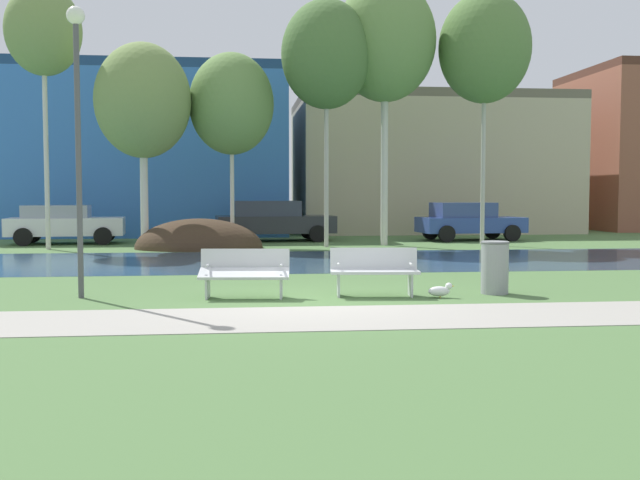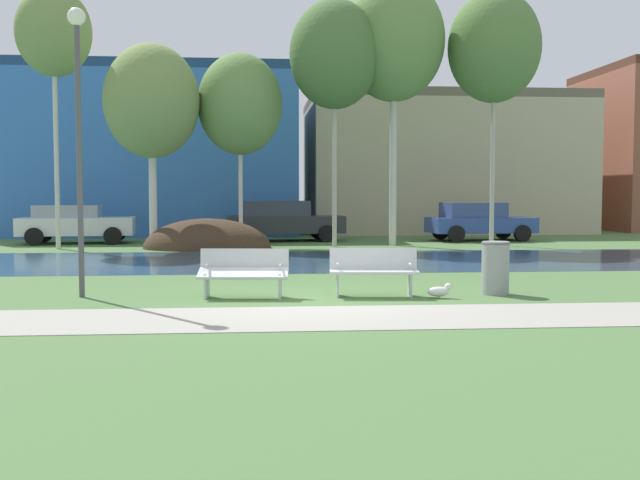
{
  "view_description": "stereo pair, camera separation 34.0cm",
  "coord_description": "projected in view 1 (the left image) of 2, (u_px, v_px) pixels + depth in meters",
  "views": [
    {
      "loc": [
        -1.25,
        -12.78,
        1.89
      ],
      "look_at": [
        0.26,
        1.27,
        0.99
      ],
      "focal_mm": 42.06,
      "sensor_mm": 36.0,
      "label": 1
    },
    {
      "loc": [
        -0.91,
        -12.82,
        1.89
      ],
      "look_at": [
        0.26,
        1.27,
        0.99
      ],
      "focal_mm": 42.06,
      "sensor_mm": 36.0,
      "label": 2
    }
  ],
  "objects": [
    {
      "name": "building_beige_block",
      "position": [
        426.0,
        165.0,
        37.18
      ],
      "size": [
        12.74,
        8.93,
        6.46
      ],
      "color": "#BCAD8E",
      "rests_on": "ground"
    },
    {
      "name": "building_blue_store",
      "position": [
        135.0,
        154.0,
        35.2
      ],
      "size": [
        13.82,
        9.94,
        7.37
      ],
      "color": "#3870C6",
      "rests_on": "ground"
    },
    {
      "name": "birch_right",
      "position": [
        485.0,
        48.0,
        26.52
      ],
      "size": [
        3.26,
        3.26,
        8.98
      ],
      "color": "#BCB7A8",
      "rests_on": "ground"
    },
    {
      "name": "river_band",
      "position": [
        286.0,
        261.0,
        20.6
      ],
      "size": [
        80.0,
        6.62,
        0.01
      ],
      "primitive_type": "cube",
      "color": "#33516B",
      "rests_on": "ground"
    },
    {
      "name": "parked_hatch_third_blue",
      "position": [
        468.0,
        221.0,
        29.37
      ],
      "size": [
        4.18,
        2.3,
        1.49
      ],
      "color": "#2D4793",
      "rests_on": "ground"
    },
    {
      "name": "parked_sedan_second_dark",
      "position": [
        273.0,
        220.0,
        28.96
      ],
      "size": [
        4.66,
        2.42,
        1.56
      ],
      "color": "#282B30",
      "rests_on": "ground"
    },
    {
      "name": "seagull",
      "position": [
        440.0,
        291.0,
        13.39
      ],
      "size": [
        0.48,
        0.18,
        0.27
      ],
      "color": "white",
      "rests_on": "ground"
    },
    {
      "name": "streetlamp",
      "position": [
        77.0,
        103.0,
        13.18
      ],
      "size": [
        0.32,
        0.32,
        5.14
      ],
      "color": "#4C4C51",
      "rests_on": "ground"
    },
    {
      "name": "birch_far_left",
      "position": [
        43.0,
        31.0,
        24.38
      ],
      "size": [
        2.45,
        2.45,
        9.18
      ],
      "color": "beige",
      "rests_on": "ground"
    },
    {
      "name": "parked_van_nearest_white",
      "position": [
        64.0,
        223.0,
        27.36
      ],
      "size": [
        4.23,
        2.29,
        1.42
      ],
      "color": "silver",
      "rests_on": "ground"
    },
    {
      "name": "paved_path_strip",
      "position": [
        324.0,
        318.0,
        11.25
      ],
      "size": [
        60.0,
        2.19,
        0.01
      ],
      "primitive_type": "cube",
      "color": "#9E998E",
      "rests_on": "ground"
    },
    {
      "name": "birch_center_right",
      "position": [
        385.0,
        41.0,
        26.31
      ],
      "size": [
        3.57,
        3.57,
        9.35
      ],
      "color": "beige",
      "rests_on": "ground"
    },
    {
      "name": "ground_plane",
      "position": [
        281.0,
        254.0,
        22.86
      ],
      "size": [
        120.0,
        120.0,
        0.0
      ],
      "primitive_type": "plane",
      "color": "#4C703D"
    },
    {
      "name": "trash_bin",
      "position": [
        495.0,
        267.0,
        13.93
      ],
      "size": [
        0.53,
        0.53,
        0.98
      ],
      "color": "gray",
      "rests_on": "ground"
    },
    {
      "name": "birch_left",
      "position": [
        143.0,
        101.0,
        24.66
      ],
      "size": [
        3.16,
        3.16,
        6.81
      ],
      "color": "beige",
      "rests_on": "ground"
    },
    {
      "name": "birch_center_left",
      "position": [
        232.0,
        104.0,
        25.74
      ],
      "size": [
        2.91,
        2.91,
        6.68
      ],
      "color": "beige",
      "rests_on": "ground"
    },
    {
      "name": "bench_right",
      "position": [
        374.0,
        270.0,
        13.62
      ],
      "size": [
        1.64,
        0.7,
        0.87
      ],
      "color": "silver",
      "rests_on": "ground"
    },
    {
      "name": "bench_left",
      "position": [
        245.0,
        272.0,
        13.37
      ],
      "size": [
        1.64,
        0.7,
        0.87
      ],
      "color": "silver",
      "rests_on": "ground"
    },
    {
      "name": "soil_mound",
      "position": [
        199.0,
        248.0,
        25.28
      ],
      "size": [
        4.3,
        3.24,
        2.01
      ],
      "primitive_type": "ellipsoid",
      "color": "#423021",
      "rests_on": "ground"
    },
    {
      "name": "birch_center",
      "position": [
        326.0,
        55.0,
        25.52
      ],
      "size": [
        3.09,
        3.09,
        8.45
      ],
      "color": "#BCB7A8",
      "rests_on": "ground"
    }
  ]
}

